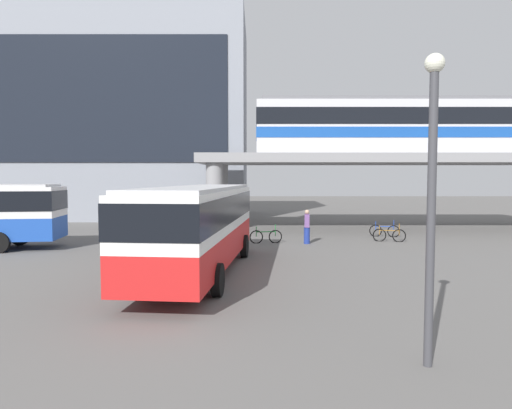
% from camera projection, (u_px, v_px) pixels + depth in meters
% --- Properties ---
extents(ground_plane, '(120.00, 120.00, 0.00)m').
position_uv_depth(ground_plane, '(224.00, 238.00, 26.12)').
color(ground_plane, '#605E5B').
extents(station_building, '(24.82, 11.72, 17.68)m').
position_uv_depth(station_building, '(110.00, 120.00, 40.62)').
color(station_building, gray).
rests_on(station_building, ground_plane).
extents(elevated_platform, '(28.90, 6.52, 5.11)m').
position_uv_depth(elevated_platform, '(409.00, 165.00, 30.70)').
color(elevated_platform, gray).
rests_on(elevated_platform, ground_plane).
extents(train, '(18.96, 2.96, 3.84)m').
position_uv_depth(train, '(394.00, 126.00, 30.54)').
color(train, silver).
rests_on(train, elevated_platform).
extents(bus_main, '(3.58, 11.23, 3.22)m').
position_uv_depth(bus_main, '(199.00, 220.00, 16.32)').
color(bus_main, red).
rests_on(bus_main, ground_plane).
extents(bicycle_brown, '(1.76, 0.45, 1.04)m').
position_uv_depth(bicycle_brown, '(389.00, 235.00, 24.62)').
color(bicycle_brown, black).
rests_on(bicycle_brown, ground_plane).
extents(bicycle_green, '(1.78, 0.32, 1.04)m').
position_uv_depth(bicycle_green, '(266.00, 236.00, 24.07)').
color(bicycle_green, black).
rests_on(bicycle_green, ground_plane).
extents(bicycle_blue, '(1.72, 0.62, 1.04)m').
position_uv_depth(bicycle_blue, '(385.00, 231.00, 26.68)').
color(bicycle_blue, black).
rests_on(bicycle_blue, ground_plane).
extents(pedestrian_near_building, '(0.32, 0.42, 1.83)m').
position_uv_depth(pedestrian_near_building, '(307.00, 228.00, 23.82)').
color(pedestrian_near_building, navy).
rests_on(pedestrian_near_building, ground_plane).
extents(lamp_post, '(0.36, 0.36, 5.78)m').
position_uv_depth(lamp_post, '(432.00, 183.00, 8.14)').
color(lamp_post, '#3F3F44').
rests_on(lamp_post, ground_plane).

